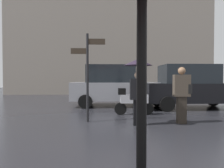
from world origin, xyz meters
TOP-DOWN VIEW (x-y plane):
  - pedestrian_with_umbrella at (0.49, 3.52)m, footprint 0.84×0.84m
  - pedestrian_with_bag at (1.89, 3.74)m, footprint 0.53×0.24m
  - parked_scooter at (0.59, 5.27)m, footprint 1.50×0.32m
  - parked_car_left at (-0.05, 7.84)m, footprint 4.25×1.99m
  - parked_car_right at (3.47, 6.77)m, footprint 4.36×1.83m
  - street_signpost at (-1.02, 4.06)m, footprint 1.08×0.08m
  - building_block at (0.00, 16.19)m, footprint 18.08×2.22m

SIDE VIEW (x-z plane):
  - parked_scooter at x=0.59m, z-range -0.06..1.18m
  - pedestrian_with_bag at x=1.89m, z-range 0.11..1.84m
  - parked_car_right at x=3.47m, z-range 0.00..1.99m
  - parked_car_left at x=-0.05m, z-range 0.00..2.04m
  - pedestrian_with_umbrella at x=0.49m, z-range 0.48..2.43m
  - street_signpost at x=-1.02m, z-range 0.30..3.09m
  - building_block at x=0.00m, z-range 0.00..14.66m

